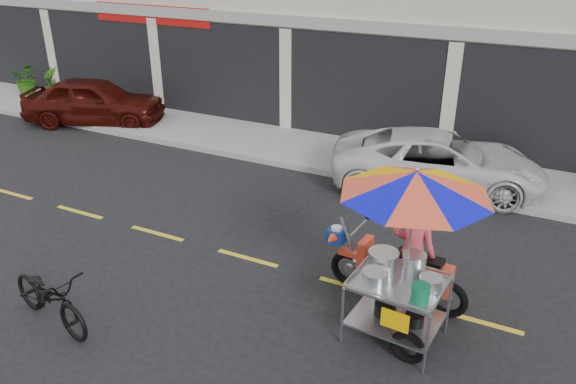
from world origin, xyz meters
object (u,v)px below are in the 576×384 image
at_px(maroon_sedan, 94,101).
at_px(food_vendor_rig, 410,225).
at_px(white_pickup, 438,162).
at_px(near_bicycle, 50,297).

bearing_deg(maroon_sedan, food_vendor_rig, -136.77).
bearing_deg(white_pickup, near_bicycle, 137.70).
bearing_deg(food_vendor_rig, maroon_sedan, 159.01).
bearing_deg(near_bicycle, maroon_sedan, 51.77).
bearing_deg(maroon_sedan, near_bicycle, -161.11).
distance_m(white_pickup, food_vendor_rig, 5.17).
distance_m(maroon_sedan, white_pickup, 10.19).
relative_size(white_pickup, food_vendor_rig, 1.77).
distance_m(white_pickup, near_bicycle, 8.29).
xyz_separation_m(white_pickup, near_bicycle, (-3.88, -7.32, -0.17)).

